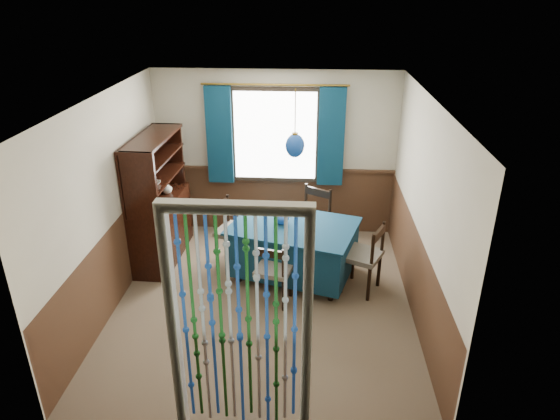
# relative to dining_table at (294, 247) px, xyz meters

# --- Properties ---
(floor) EXTENTS (4.00, 4.00, 0.00)m
(floor) POSITION_rel_dining_table_xyz_m (-0.34, -0.61, -0.44)
(floor) COLOR brown
(floor) RESTS_ON ground
(ceiling) EXTENTS (4.00, 4.00, 0.00)m
(ceiling) POSITION_rel_dining_table_xyz_m (-0.34, -0.61, 2.06)
(ceiling) COLOR silver
(ceiling) RESTS_ON ground
(wall_back) EXTENTS (3.60, 0.00, 3.60)m
(wall_back) POSITION_rel_dining_table_xyz_m (-0.34, 1.39, 0.81)
(wall_back) COLOR #C1B79E
(wall_back) RESTS_ON ground
(wall_front) EXTENTS (3.60, 0.00, 3.60)m
(wall_front) POSITION_rel_dining_table_xyz_m (-0.34, -2.61, 0.81)
(wall_front) COLOR #C1B79E
(wall_front) RESTS_ON ground
(wall_left) EXTENTS (0.00, 4.00, 4.00)m
(wall_left) POSITION_rel_dining_table_xyz_m (-2.14, -0.61, 0.81)
(wall_left) COLOR #C1B79E
(wall_left) RESTS_ON ground
(wall_right) EXTENTS (0.00, 4.00, 4.00)m
(wall_right) POSITION_rel_dining_table_xyz_m (1.46, -0.61, 0.81)
(wall_right) COLOR #C1B79E
(wall_right) RESTS_ON ground
(wainscot_back) EXTENTS (3.60, 0.00, 3.60)m
(wainscot_back) POSITION_rel_dining_table_xyz_m (-0.34, 1.37, 0.06)
(wainscot_back) COLOR #442A1A
(wainscot_back) RESTS_ON ground
(wainscot_front) EXTENTS (3.60, 0.00, 3.60)m
(wainscot_front) POSITION_rel_dining_table_xyz_m (-0.34, -2.60, 0.06)
(wainscot_front) COLOR #442A1A
(wainscot_front) RESTS_ON ground
(wainscot_left) EXTENTS (0.00, 4.00, 4.00)m
(wainscot_left) POSITION_rel_dining_table_xyz_m (-2.12, -0.61, 0.06)
(wainscot_left) COLOR #442A1A
(wainscot_left) RESTS_ON ground
(wainscot_right) EXTENTS (0.00, 4.00, 4.00)m
(wainscot_right) POSITION_rel_dining_table_xyz_m (1.45, -0.61, 0.06)
(wainscot_right) COLOR #442A1A
(wainscot_right) RESTS_ON ground
(window) EXTENTS (1.32, 0.12, 1.42)m
(window) POSITION_rel_dining_table_xyz_m (-0.34, 1.34, 1.11)
(window) COLOR black
(window) RESTS_ON wall_back
(doorway) EXTENTS (1.16, 0.12, 2.18)m
(doorway) POSITION_rel_dining_table_xyz_m (-0.34, -2.55, 0.61)
(doorway) COLOR silver
(doorway) RESTS_ON ground
(dining_table) EXTENTS (1.81, 1.49, 0.75)m
(dining_table) POSITION_rel_dining_table_xyz_m (0.00, 0.00, 0.00)
(dining_table) COLOR #0D2D43
(dining_table) RESTS_ON floor
(chair_near) EXTENTS (0.49, 0.48, 0.84)m
(chair_near) POSITION_rel_dining_table_xyz_m (-0.22, -0.64, 0.01)
(chair_near) COLOR black
(chair_near) RESTS_ON floor
(chair_far) EXTENTS (0.65, 0.64, 0.97)m
(chair_far) POSITION_rel_dining_table_xyz_m (0.23, 0.67, 0.08)
(chair_far) COLOR black
(chair_far) RESTS_ON floor
(chair_left) EXTENTS (0.56, 0.58, 0.93)m
(chair_left) POSITION_rel_dining_table_xyz_m (-0.85, 0.28, 0.06)
(chair_left) COLOR black
(chair_left) RESTS_ON floor
(chair_right) EXTENTS (0.59, 0.60, 0.93)m
(chair_right) POSITION_rel_dining_table_xyz_m (0.90, -0.29, 0.05)
(chair_right) COLOR black
(chair_right) RESTS_ON floor
(sideboard) EXTENTS (0.52, 1.38, 1.78)m
(sideboard) POSITION_rel_dining_table_xyz_m (-1.88, 0.39, 0.18)
(sideboard) COLOR black
(sideboard) RESTS_ON floor
(pendant_lamp) EXTENTS (0.23, 0.23, 0.83)m
(pendant_lamp) POSITION_rel_dining_table_xyz_m (-0.00, -0.00, 1.38)
(pendant_lamp) COLOR olive
(pendant_lamp) RESTS_ON ceiling
(vase_table) EXTENTS (0.22, 0.22, 0.17)m
(vase_table) POSITION_rel_dining_table_xyz_m (-0.16, 0.05, 0.40)
(vase_table) COLOR #154094
(vase_table) RESTS_ON dining_table
(bowl_shelf) EXTENTS (0.20, 0.20, 0.05)m
(bowl_shelf) POSITION_rel_dining_table_xyz_m (-1.82, 0.11, 0.80)
(bowl_shelf) COLOR beige
(bowl_shelf) RESTS_ON sideboard
(vase_sideboard) EXTENTS (0.19, 0.19, 0.17)m
(vase_sideboard) POSITION_rel_dining_table_xyz_m (-1.82, 0.63, 0.54)
(vase_sideboard) COLOR beige
(vase_sideboard) RESTS_ON sideboard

